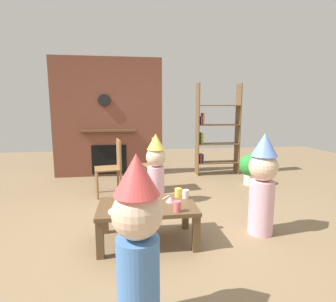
{
  "coord_description": "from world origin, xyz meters",
  "views": [
    {
      "loc": [
        -0.34,
        -3.11,
        1.41
      ],
      "look_at": [
        0.15,
        0.4,
        0.84
      ],
      "focal_mm": 29.07,
      "sensor_mm": 36.0,
      "label": 1
    }
  ],
  "objects_px": {
    "child_in_pink": "(263,181)",
    "dining_chair_middle": "(149,162)",
    "paper_plate_front": "(145,201)",
    "child_with_cone_hat": "(138,239)",
    "child_by_the_chairs": "(156,167)",
    "paper_cup_near_right": "(186,194)",
    "paper_plate_rear": "(119,211)",
    "paper_cup_center": "(177,206)",
    "potted_plant_tall": "(250,167)",
    "birthday_cake_slice": "(170,199)",
    "paper_cup_near_left": "(178,193)",
    "dining_chair_left": "(113,164)",
    "coffee_table": "(147,211)",
    "bookshelf": "(215,133)"
  },
  "relations": [
    {
      "from": "birthday_cake_slice",
      "to": "child_with_cone_hat",
      "type": "height_order",
      "value": "child_with_cone_hat"
    },
    {
      "from": "potted_plant_tall",
      "to": "child_with_cone_hat",
      "type": "bearing_deg",
      "value": -125.23
    },
    {
      "from": "bookshelf",
      "to": "birthday_cake_slice",
      "type": "xyz_separation_m",
      "value": [
        -1.36,
        -2.74,
        -0.45
      ]
    },
    {
      "from": "paper_cup_center",
      "to": "birthday_cake_slice",
      "type": "distance_m",
      "value": 0.29
    },
    {
      "from": "paper_plate_rear",
      "to": "child_by_the_chairs",
      "type": "xyz_separation_m",
      "value": [
        0.48,
        1.31,
        0.14
      ]
    },
    {
      "from": "child_in_pink",
      "to": "dining_chair_middle",
      "type": "xyz_separation_m",
      "value": [
        -1.13,
        1.75,
        -0.09
      ]
    },
    {
      "from": "coffee_table",
      "to": "paper_plate_rear",
      "type": "xyz_separation_m",
      "value": [
        -0.28,
        -0.16,
        0.07
      ]
    },
    {
      "from": "coffee_table",
      "to": "paper_plate_front",
      "type": "distance_m",
      "value": 0.13
    },
    {
      "from": "paper_cup_near_right",
      "to": "paper_plate_rear",
      "type": "distance_m",
      "value": 0.78
    },
    {
      "from": "birthday_cake_slice",
      "to": "child_by_the_chairs",
      "type": "bearing_deg",
      "value": 92.6
    },
    {
      "from": "paper_cup_near_left",
      "to": "paper_cup_near_right",
      "type": "distance_m",
      "value": 0.09
    },
    {
      "from": "paper_plate_front",
      "to": "child_with_cone_hat",
      "type": "distance_m",
      "value": 1.25
    },
    {
      "from": "potted_plant_tall",
      "to": "paper_cup_center",
      "type": "bearing_deg",
      "value": -129.13
    },
    {
      "from": "bookshelf",
      "to": "coffee_table",
      "type": "distance_m",
      "value": 3.27
    },
    {
      "from": "potted_plant_tall",
      "to": "child_in_pink",
      "type": "bearing_deg",
      "value": -111.29
    },
    {
      "from": "bookshelf",
      "to": "dining_chair_left",
      "type": "height_order",
      "value": "bookshelf"
    },
    {
      "from": "birthday_cake_slice",
      "to": "bookshelf",
      "type": "bearing_deg",
      "value": 63.53
    },
    {
      "from": "coffee_table",
      "to": "child_by_the_chairs",
      "type": "distance_m",
      "value": 1.19
    },
    {
      "from": "paper_cup_near_left",
      "to": "child_by_the_chairs",
      "type": "distance_m",
      "value": 0.97
    },
    {
      "from": "child_with_cone_hat",
      "to": "dining_chair_middle",
      "type": "xyz_separation_m",
      "value": [
        0.27,
        2.9,
        -0.09
      ]
    },
    {
      "from": "dining_chair_middle",
      "to": "paper_cup_near_right",
      "type": "bearing_deg",
      "value": 95.21
    },
    {
      "from": "paper_plate_rear",
      "to": "paper_cup_near_left",
      "type": "bearing_deg",
      "value": 29.25
    },
    {
      "from": "child_with_cone_hat",
      "to": "bookshelf",
      "type": "bearing_deg",
      "value": -17.52
    },
    {
      "from": "paper_cup_center",
      "to": "dining_chair_middle",
      "type": "distance_m",
      "value": 2.01
    },
    {
      "from": "dining_chair_left",
      "to": "potted_plant_tall",
      "type": "bearing_deg",
      "value": 175.8
    },
    {
      "from": "dining_chair_left",
      "to": "birthday_cake_slice",
      "type": "bearing_deg",
      "value": 103.66
    },
    {
      "from": "child_by_the_chairs",
      "to": "potted_plant_tall",
      "type": "distance_m",
      "value": 1.97
    },
    {
      "from": "paper_plate_rear",
      "to": "dining_chair_left",
      "type": "bearing_deg",
      "value": 94.97
    },
    {
      "from": "paper_cup_near_right",
      "to": "child_with_cone_hat",
      "type": "relative_size",
      "value": 0.08
    },
    {
      "from": "paper_plate_front",
      "to": "paper_cup_near_right",
      "type": "bearing_deg",
      "value": 5.82
    },
    {
      "from": "paper_cup_near_left",
      "to": "child_with_cone_hat",
      "type": "bearing_deg",
      "value": -110.27
    },
    {
      "from": "paper_cup_near_right",
      "to": "child_with_cone_hat",
      "type": "distance_m",
      "value": 1.41
    },
    {
      "from": "coffee_table",
      "to": "birthday_cake_slice",
      "type": "xyz_separation_m",
      "value": [
        0.25,
        0.05,
        0.1
      ]
    },
    {
      "from": "paper_cup_center",
      "to": "paper_plate_rear",
      "type": "bearing_deg",
      "value": 172.37
    },
    {
      "from": "paper_cup_center",
      "to": "dining_chair_left",
      "type": "relative_size",
      "value": 0.12
    },
    {
      "from": "child_with_cone_hat",
      "to": "paper_cup_near_right",
      "type": "bearing_deg",
      "value": -17.48
    },
    {
      "from": "paper_cup_near_left",
      "to": "birthday_cake_slice",
      "type": "distance_m",
      "value": 0.19
    },
    {
      "from": "child_by_the_chairs",
      "to": "dining_chair_left",
      "type": "xyz_separation_m",
      "value": [
        -0.64,
        0.51,
        -0.04
      ]
    },
    {
      "from": "paper_plate_rear",
      "to": "potted_plant_tall",
      "type": "bearing_deg",
      "value": 41.86
    },
    {
      "from": "coffee_table",
      "to": "child_in_pink",
      "type": "height_order",
      "value": "child_in_pink"
    },
    {
      "from": "bookshelf",
      "to": "child_in_pink",
      "type": "height_order",
      "value": "bookshelf"
    },
    {
      "from": "child_by_the_chairs",
      "to": "child_with_cone_hat",
      "type": "bearing_deg",
      "value": 1.71
    },
    {
      "from": "child_by_the_chairs",
      "to": "dining_chair_left",
      "type": "relative_size",
      "value": 1.15
    },
    {
      "from": "child_with_cone_hat",
      "to": "potted_plant_tall",
      "type": "distance_m",
      "value": 3.72
    },
    {
      "from": "paper_cup_near_left",
      "to": "child_in_pink",
      "type": "height_order",
      "value": "child_in_pink"
    },
    {
      "from": "dining_chair_left",
      "to": "coffee_table",
      "type": "bearing_deg",
      "value": 95.26
    },
    {
      "from": "child_by_the_chairs",
      "to": "dining_chair_middle",
      "type": "xyz_separation_m",
      "value": [
        -0.06,
        0.62,
        -0.04
      ]
    },
    {
      "from": "paper_plate_rear",
      "to": "child_with_cone_hat",
      "type": "xyz_separation_m",
      "value": [
        0.15,
        -0.97,
        0.19
      ]
    },
    {
      "from": "child_with_cone_hat",
      "to": "dining_chair_middle",
      "type": "height_order",
      "value": "child_with_cone_hat"
    },
    {
      "from": "paper_cup_near_left",
      "to": "paper_cup_near_right",
      "type": "relative_size",
      "value": 1.04
    }
  ]
}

